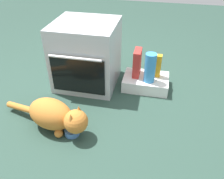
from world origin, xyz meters
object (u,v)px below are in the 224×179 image
object	(u,v)px
water_bottle	(150,68)
food_bowl	(72,131)
oven	(87,54)
pantry_cabinet	(146,82)
cereal_box	(137,63)
cat	(55,115)
juice_carton	(157,66)

from	to	relation	value
water_bottle	food_bowl	bearing A→B (deg)	-126.14
oven	food_bowl	size ratio (longest dim) A/B	5.51
pantry_cabinet	cereal_box	distance (m)	0.23
pantry_cabinet	food_bowl	world-z (taller)	pantry_cabinet
cereal_box	cat	bearing A→B (deg)	-124.51
oven	cat	world-z (taller)	oven
pantry_cabinet	water_bottle	xyz separation A→B (m)	(0.03, -0.07, 0.21)
cat	juice_carton	bearing A→B (deg)	62.34
cat	juice_carton	xyz separation A→B (m)	(0.76, 0.83, 0.10)
juice_carton	food_bowl	bearing A→B (deg)	-125.20
cat	water_bottle	size ratio (longest dim) A/B	2.78
pantry_cabinet	juice_carton	size ratio (longest dim) A/B	1.93
cereal_box	juice_carton	bearing A→B (deg)	4.71
food_bowl	juice_carton	bearing A→B (deg)	54.80
oven	pantry_cabinet	distance (m)	0.68
cat	water_bottle	bearing A→B (deg)	60.57
oven	cereal_box	distance (m)	0.52
cereal_box	pantry_cabinet	bearing A→B (deg)	-15.17
pantry_cabinet	food_bowl	distance (m)	0.97
cat	juice_carton	distance (m)	1.13
food_bowl	cat	size ratio (longest dim) A/B	0.14
cat	cereal_box	distance (m)	0.99
oven	juice_carton	bearing A→B (deg)	6.00
pantry_cabinet	water_bottle	world-z (taller)	water_bottle
oven	juice_carton	size ratio (longest dim) A/B	2.77
water_bottle	cereal_box	xyz separation A→B (m)	(-0.14, 0.09, -0.01)
food_bowl	water_bottle	world-z (taller)	water_bottle
oven	pantry_cabinet	size ratio (longest dim) A/B	1.43
juice_carton	cereal_box	bearing A→B (deg)	-175.29
pantry_cabinet	water_bottle	distance (m)	0.22
food_bowl	cereal_box	bearing A→B (deg)	64.08
cat	cereal_box	size ratio (longest dim) A/B	2.98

